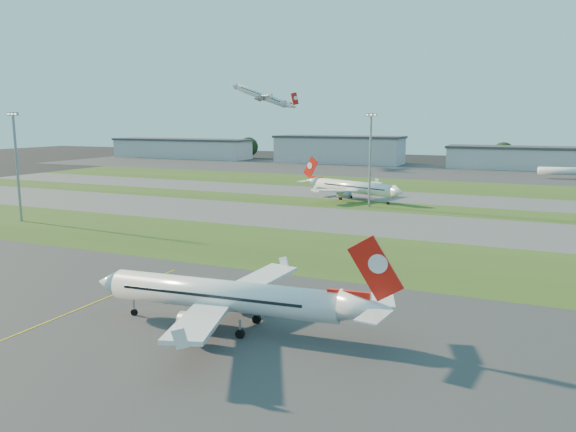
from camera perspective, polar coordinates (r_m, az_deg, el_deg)
The scene contains 20 objects.
grass_strip_a at distance 113.58m, azimuth -7.08°, elevation -2.56°, with size 300.00×34.00×0.01m, color #2E4717.
taxiway_a at distance 142.26m, azimuth -0.18°, elevation 0.01°, with size 300.00×32.00×0.01m, color #515154.
grass_strip_b at distance 165.06m, azimuth 3.41°, elevation 1.36°, with size 300.00×18.00×0.01m, color #2E4717.
taxiway_b at distance 185.60m, azimuth 5.83°, elevation 2.26°, with size 300.00×26.00×0.01m, color #515154.
grass_strip_c at distance 216.94m, azimuth 8.60°, elevation 3.29°, with size 300.00×40.00×0.01m, color #2E4717.
apron_far at distance 274.93m, azimuth 12.00°, elevation 4.53°, with size 400.00×80.00×0.01m, color #333335.
yellow_line at distance 72.14m, azimuth -25.72°, elevation -10.78°, with size 0.25×60.00×0.02m, color gold.
airliner_parked at distance 66.34m, azimuth -6.42°, elevation -8.11°, with size 34.98×29.57×10.92m.
airliner_taxiing at distance 170.60m, azimuth 6.67°, elevation 2.91°, with size 33.88×28.72×11.13m.
airliner_departing at distance 305.42m, azimuth -2.65°, elevation 12.07°, with size 28.68×25.03×10.82m.
mini_jet_near at distance 258.66m, azimuth 26.92°, elevation 4.10°, with size 28.23×9.05×9.48m.
light_mast_west at distance 147.65m, azimuth -25.86°, elevation 5.19°, with size 3.20×0.70×25.80m.
light_mast_centre at distance 156.94m, azimuth 8.36°, elevation 6.27°, with size 3.20×0.70×25.80m.
hangar_far_west at distance 363.54m, azimuth -10.78°, elevation 6.77°, with size 91.80×23.00×12.20m.
hangar_west at distance 315.39m, azimuth 5.18°, elevation 6.74°, with size 71.40×23.00×15.20m.
hangar_east at distance 298.26m, azimuth 23.72°, elevation 5.40°, with size 81.60×23.00×11.20m.
tree_far_west at distance 397.86m, azimuth -14.46°, elevation 6.93°, with size 11.00×11.00×12.00m.
tree_west at distance 355.32m, azimuth -4.04°, elevation 7.02°, with size 12.10×12.10×13.20m.
tree_mid_west at distance 318.88m, azimuth 10.10°, elevation 6.34°, with size 9.90×9.90×10.80m.
tree_mid_east at distance 312.67m, azimuth 21.01°, elevation 5.96°, with size 11.55×11.55×12.60m.
Camera 1 is at (57.92, -42.67, 24.14)m, focal length 35.00 mm.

